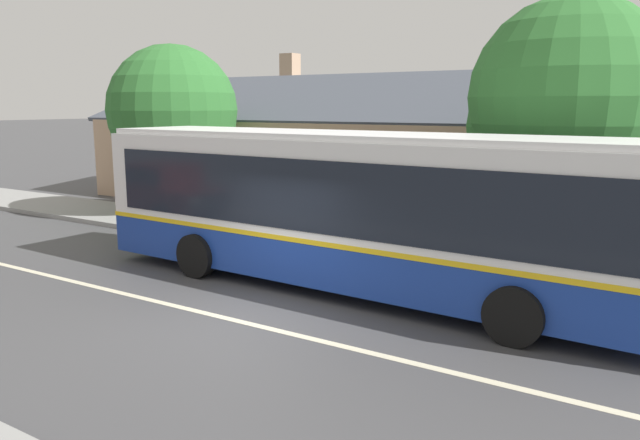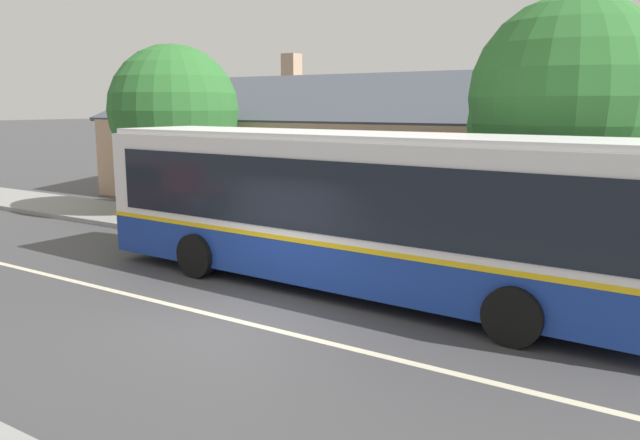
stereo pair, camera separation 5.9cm
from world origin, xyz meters
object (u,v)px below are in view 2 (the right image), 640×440
Objects in this scene: transit_bus at (354,207)px; bench_by_building at (225,214)px; street_tree_primary at (560,106)px; street_tree_secondary at (170,115)px.

transit_bus reaches higher than bench_by_building.
street_tree_primary is 12.71m from street_tree_secondary.
transit_bus is 2.12× the size of street_tree_secondary.
street_tree_primary reaches higher than bench_by_building.
bench_by_building is 0.29× the size of street_tree_secondary.
street_tree_secondary is at bearing 161.21° from bench_by_building.
street_tree_primary reaches higher than transit_bus.
bench_by_building is 9.93m from street_tree_primary.
bench_by_building is at bearing -171.97° from street_tree_primary.
bench_by_building is 0.27× the size of street_tree_primary.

